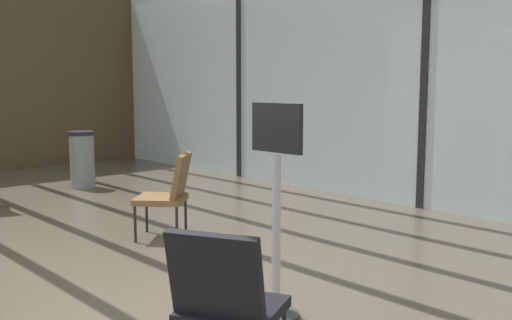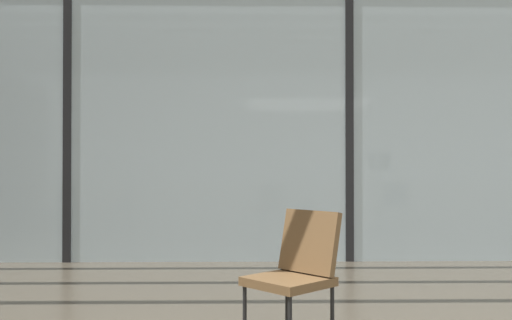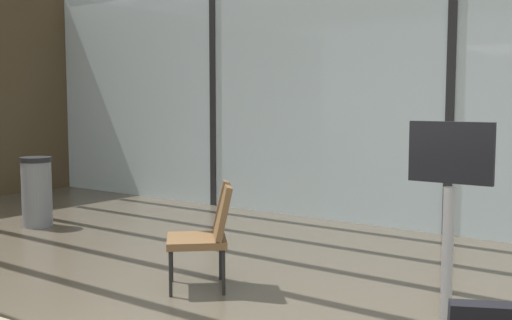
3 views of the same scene
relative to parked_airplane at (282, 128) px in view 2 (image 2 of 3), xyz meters
The scene contains 5 objects.
glass_curtain_wall 5.17m from the parked_airplane, 84.32° to the right, with size 14.00×0.08×3.39m, color silver.
window_mullion_0 5.95m from the parked_airplane, 120.20° to the right, with size 0.10×0.12×3.39m, color black.
window_mullion_1 5.17m from the parked_airplane, 84.32° to the right, with size 0.10×0.12×3.39m, color black.
parked_airplane is the anchor object (origin of this frame).
lounge_chair_0 8.48m from the parked_airplane, 92.93° to the right, with size 0.71×0.71×0.87m.
Camera 2 is at (-1.29, -1.95, 1.18)m, focal length 40.22 mm.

